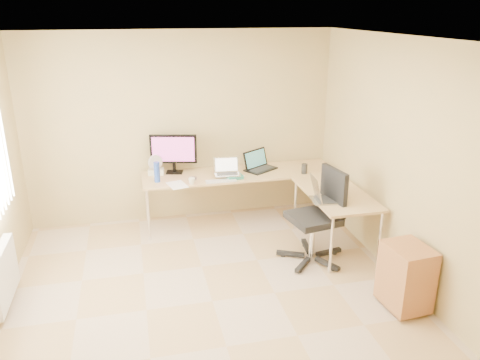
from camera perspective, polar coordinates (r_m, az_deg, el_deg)
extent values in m
plane|color=#C9B094|center=(5.09, -3.31, -14.26)|extent=(4.50, 4.50, 0.00)
plane|color=white|center=(4.22, -4.04, 16.38)|extent=(4.50, 4.50, 0.00)
plane|color=tan|center=(6.63, -6.95, 6.19)|extent=(4.50, 0.00, 4.50)
plane|color=tan|center=(2.55, 5.36, -17.73)|extent=(4.50, 0.00, 4.50)
plane|color=tan|center=(5.24, 19.64, 1.44)|extent=(0.00, 4.50, 4.50)
cube|color=tan|center=(6.65, 0.00, -2.07)|extent=(2.65, 0.70, 0.73)
cube|color=tan|center=(6.08, 11.20, -4.69)|extent=(0.70, 1.30, 0.73)
cube|color=black|center=(6.50, -7.94, 3.13)|extent=(0.66, 0.34, 0.54)
cube|color=#277663|center=(6.35, -0.81, 0.57)|extent=(0.23, 0.30, 0.05)
cube|color=silver|center=(6.28, -1.55, 1.59)|extent=(0.35, 0.28, 0.22)
cube|color=black|center=(6.60, 2.50, 2.34)|extent=(0.53, 0.50, 0.27)
cube|color=silver|center=(6.19, -2.28, -0.11)|extent=(0.40, 0.11, 0.02)
ellipsoid|color=silver|center=(6.34, 0.20, 0.47)|extent=(0.10, 0.07, 0.03)
imported|color=white|center=(6.12, -5.79, -0.12)|extent=(0.10, 0.10, 0.08)
cylinder|color=silver|center=(6.28, -5.67, 0.16)|extent=(0.13, 0.13, 0.03)
cylinder|color=#2544A4|center=(6.22, -9.90, 0.94)|extent=(0.08, 0.08, 0.27)
cube|color=white|center=(6.11, -7.51, -0.58)|extent=(0.27, 0.34, 0.01)
cube|color=silver|center=(6.55, -9.99, 1.01)|extent=(0.22, 0.17, 0.07)
cylinder|color=silver|center=(6.53, -10.08, 1.77)|extent=(0.26, 0.26, 0.25)
cylinder|color=#262626|center=(6.53, 7.70, 1.35)|extent=(0.09, 0.09, 0.14)
cube|color=#ABABAC|center=(5.62, 10.23, -1.28)|extent=(0.40, 0.33, 0.25)
cube|color=black|center=(5.66, 8.71, -4.93)|extent=(0.79, 0.79, 1.13)
cube|color=olive|center=(5.07, 19.21, -10.81)|extent=(0.42, 0.50, 0.65)
cube|color=white|center=(5.37, -26.41, -10.18)|extent=(0.09, 0.80, 0.55)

